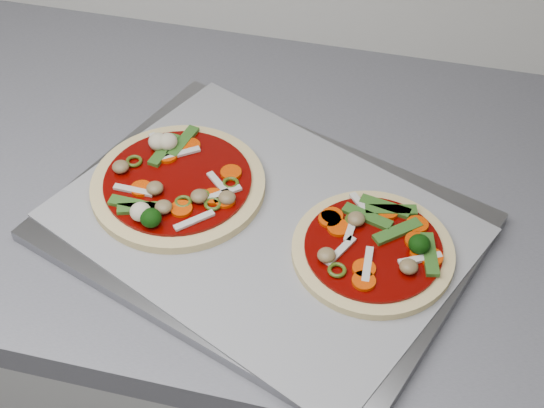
# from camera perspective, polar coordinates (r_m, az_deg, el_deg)

# --- Properties ---
(base_cabinet) EXTENTS (3.60, 0.60, 0.86)m
(base_cabinet) POSITION_cam_1_polar(r_m,az_deg,el_deg) (1.29, 3.29, -13.85)
(base_cabinet) COLOR #B1B1AF
(base_cabinet) RESTS_ON ground
(countertop) EXTENTS (3.60, 0.60, 0.04)m
(countertop) POSITION_cam_1_polar(r_m,az_deg,el_deg) (0.93, 4.43, 0.16)
(countertop) COLOR slate
(countertop) RESTS_ON base_cabinet
(baking_tray) EXTENTS (0.54, 0.47, 0.01)m
(baking_tray) POSITION_cam_1_polar(r_m,az_deg,el_deg) (0.86, -0.72, -1.75)
(baking_tray) COLOR gray
(baking_tray) RESTS_ON countertop
(parchment) EXTENTS (0.53, 0.47, 0.00)m
(parchment) POSITION_cam_1_polar(r_m,az_deg,el_deg) (0.86, -0.73, -1.38)
(parchment) COLOR gray
(parchment) RESTS_ON baking_tray
(pizza_left) EXTENTS (0.22, 0.22, 0.03)m
(pizza_left) POSITION_cam_1_polar(r_m,az_deg,el_deg) (0.89, -7.22, 1.55)
(pizza_left) COLOR #D2BF76
(pizza_left) RESTS_ON parchment
(pizza_right) EXTENTS (0.19, 0.19, 0.03)m
(pizza_right) POSITION_cam_1_polar(r_m,az_deg,el_deg) (0.83, 7.74, -3.31)
(pizza_right) COLOR #D2BF76
(pizza_right) RESTS_ON parchment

